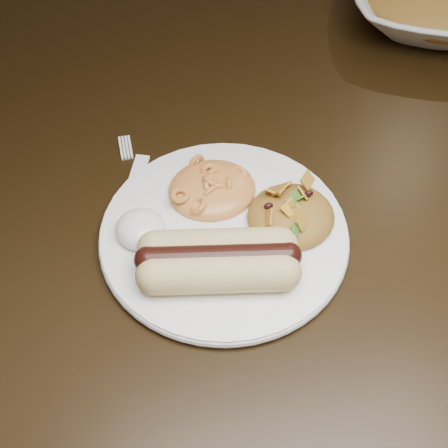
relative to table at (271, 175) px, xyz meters
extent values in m
plane|color=#4F2F1E|center=(0.00, 0.00, -0.66)|extent=(4.00, 4.00, 0.00)
cube|color=black|center=(0.00, 0.00, 0.07)|extent=(1.60, 0.90, 0.04)
cylinder|color=white|center=(-0.10, -0.15, 0.10)|extent=(0.26, 0.26, 0.01)
cylinder|color=#F4D886|center=(-0.11, -0.22, 0.12)|extent=(0.12, 0.05, 0.03)
cylinder|color=#F4D886|center=(-0.11, -0.18, 0.12)|extent=(0.12, 0.05, 0.03)
cylinder|color=#3B140D|center=(-0.11, -0.20, 0.13)|extent=(0.13, 0.05, 0.03)
ellipsoid|color=#DA8D43|center=(-0.10, -0.10, 0.12)|extent=(0.09, 0.08, 0.03)
ellipsoid|color=white|center=(-0.17, -0.14, 0.12)|extent=(0.06, 0.06, 0.03)
ellipsoid|color=#BB441F|center=(-0.03, -0.16, 0.12)|extent=(0.09, 0.08, 0.03)
cube|color=white|center=(-0.18, -0.07, 0.09)|extent=(0.07, 0.14, 0.00)
camera|label=1|loc=(-0.18, -0.52, 0.59)|focal=50.00mm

